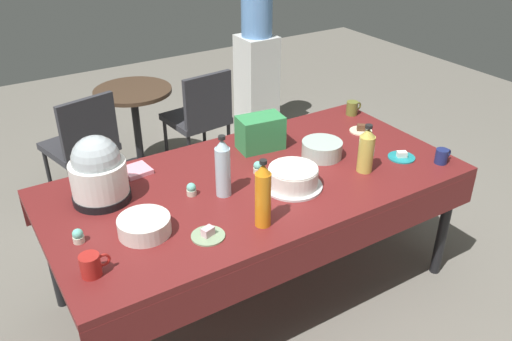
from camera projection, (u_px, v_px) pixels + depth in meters
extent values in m
plane|color=slate|center=(256.00, 286.00, 3.17)|extent=(9.00, 9.00, 0.00)
cube|color=maroon|center=(256.00, 182.00, 2.81)|extent=(2.20, 1.10, 0.04)
cylinder|color=black|center=(444.00, 224.00, 3.12)|extent=(0.06, 0.06, 0.71)
cylinder|color=black|center=(52.00, 255.00, 2.87)|extent=(0.06, 0.06, 0.71)
cylinder|color=black|center=(341.00, 161.00, 3.82)|extent=(0.06, 0.06, 0.71)
cube|color=maroon|center=(318.00, 252.00, 2.47)|extent=(2.20, 0.01, 0.18)
cube|color=maroon|center=(209.00, 159.00, 3.27)|extent=(2.20, 0.01, 0.18)
cylinder|color=silver|center=(293.00, 186.00, 2.73)|extent=(0.31, 0.31, 0.01)
cylinder|color=white|center=(293.00, 177.00, 2.71)|extent=(0.26, 0.26, 0.09)
cylinder|color=white|center=(293.00, 169.00, 2.68)|extent=(0.25, 0.25, 0.01)
cylinder|color=black|center=(102.00, 196.00, 2.62)|extent=(0.29, 0.29, 0.04)
cylinder|color=white|center=(99.00, 178.00, 2.56)|extent=(0.27, 0.27, 0.17)
sphere|color=#B2BCC1|center=(96.00, 159.00, 2.51)|extent=(0.23, 0.23, 0.23)
cylinder|color=#B2C6BC|center=(322.00, 149.00, 3.01)|extent=(0.23, 0.23, 0.09)
cylinder|color=silver|center=(144.00, 226.00, 2.36)|extent=(0.24, 0.24, 0.08)
cylinder|color=beige|center=(361.00, 131.00, 3.32)|extent=(0.14, 0.14, 0.01)
cube|color=brown|center=(361.00, 127.00, 3.31)|extent=(0.06, 0.06, 0.04)
cylinder|color=#8CA87F|center=(208.00, 236.00, 2.35)|extent=(0.15, 0.15, 0.01)
cube|color=beige|center=(208.00, 231.00, 2.34)|extent=(0.06, 0.05, 0.04)
cylinder|color=teal|center=(401.00, 157.00, 3.01)|extent=(0.15, 0.15, 0.01)
cube|color=white|center=(402.00, 154.00, 3.00)|extent=(0.06, 0.06, 0.03)
cylinder|color=beige|center=(79.00, 239.00, 2.31)|extent=(0.05, 0.05, 0.03)
sphere|color=#6BC6B2|center=(78.00, 234.00, 2.30)|extent=(0.05, 0.05, 0.05)
cylinder|color=beige|center=(192.00, 192.00, 2.66)|extent=(0.05, 0.05, 0.03)
sphere|color=#6BC6B2|center=(191.00, 187.00, 2.64)|extent=(0.05, 0.05, 0.05)
cylinder|color=beige|center=(258.00, 170.00, 2.86)|extent=(0.05, 0.05, 0.03)
sphere|color=#6BC6B2|center=(258.00, 165.00, 2.84)|extent=(0.05, 0.05, 0.05)
cylinder|color=orange|center=(263.00, 200.00, 2.37)|extent=(0.07, 0.07, 0.27)
cone|color=orange|center=(263.00, 169.00, 2.29)|extent=(0.07, 0.07, 0.05)
cylinder|color=black|center=(263.00, 162.00, 2.28)|extent=(0.03, 0.03, 0.02)
cylinder|color=gold|center=(366.00, 154.00, 2.83)|extent=(0.09, 0.09, 0.20)
cone|color=gold|center=(368.00, 132.00, 2.77)|extent=(0.08, 0.08, 0.05)
cylinder|color=black|center=(369.00, 126.00, 2.75)|extent=(0.04, 0.04, 0.02)
cylinder|color=silver|center=(223.00, 172.00, 2.61)|extent=(0.08, 0.08, 0.26)
cone|color=silver|center=(222.00, 144.00, 2.53)|extent=(0.07, 0.07, 0.05)
cylinder|color=black|center=(222.00, 138.00, 2.51)|extent=(0.03, 0.03, 0.02)
cylinder|color=#B2231E|center=(90.00, 265.00, 2.11)|extent=(0.08, 0.08, 0.10)
torus|color=#B2231E|center=(103.00, 260.00, 2.13)|extent=(0.06, 0.01, 0.06)
cylinder|color=olive|center=(352.00, 108.00, 3.54)|extent=(0.08, 0.08, 0.09)
torus|color=olive|center=(358.00, 106.00, 3.56)|extent=(0.06, 0.01, 0.06)
cylinder|color=navy|center=(442.00, 156.00, 2.94)|extent=(0.07, 0.07, 0.08)
torus|color=navy|center=(447.00, 154.00, 2.96)|extent=(0.05, 0.01, 0.05)
cube|color=#338C4C|center=(260.00, 133.00, 3.07)|extent=(0.28, 0.19, 0.20)
cube|color=pink|center=(136.00, 170.00, 2.86)|extent=(0.15, 0.15, 0.02)
cube|color=#333338|center=(79.00, 146.00, 3.87)|extent=(0.53, 0.53, 0.05)
cube|color=#333338|center=(88.00, 126.00, 3.63)|extent=(0.42, 0.13, 0.40)
cylinder|color=black|center=(94.00, 156.00, 4.21)|extent=(0.04, 0.04, 0.40)
cylinder|color=black|center=(48.00, 173.00, 3.97)|extent=(0.04, 0.04, 0.40)
cylinder|color=black|center=(120.00, 173.00, 3.98)|extent=(0.04, 0.04, 0.40)
cylinder|color=black|center=(73.00, 192.00, 3.74)|extent=(0.04, 0.04, 0.40)
cube|color=#333338|center=(196.00, 119.00, 4.31)|extent=(0.48, 0.48, 0.05)
cube|color=#333338|center=(208.00, 100.00, 4.06)|extent=(0.42, 0.08, 0.40)
cylinder|color=black|center=(204.00, 130.00, 4.65)|extent=(0.03, 0.03, 0.40)
cylinder|color=black|center=(166.00, 141.00, 4.45)|extent=(0.03, 0.03, 0.40)
cylinder|color=black|center=(229.00, 145.00, 4.39)|extent=(0.03, 0.03, 0.40)
cylinder|color=black|center=(190.00, 158.00, 4.18)|extent=(0.03, 0.03, 0.40)
cylinder|color=#473323|center=(133.00, 91.00, 4.07)|extent=(0.60, 0.60, 0.03)
cylinder|color=black|center=(138.00, 132.00, 4.24)|extent=(0.06, 0.06, 0.67)
cylinder|color=black|center=(142.00, 170.00, 4.41)|extent=(0.44, 0.44, 0.02)
cube|color=silver|center=(257.00, 84.00, 4.95)|extent=(0.32, 0.32, 0.90)
cylinder|color=#6699D8|center=(257.00, 17.00, 4.65)|extent=(0.28, 0.28, 0.34)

